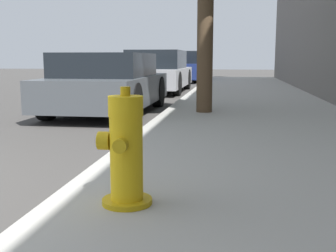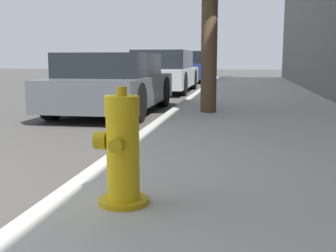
# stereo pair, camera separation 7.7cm
# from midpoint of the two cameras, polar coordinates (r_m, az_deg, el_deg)

# --- Properties ---
(sidewalk_slab) EXTENTS (3.35, 40.00, 0.13)m
(sidewalk_slab) POSITION_cam_midpoint_polar(r_m,az_deg,el_deg) (2.70, 17.80, -13.65)
(sidewalk_slab) COLOR #A8A59E
(sidewalk_slab) RESTS_ON ground_plane
(fire_hydrant) EXTENTS (0.35, 0.35, 0.78)m
(fire_hydrant) POSITION_cam_midpoint_polar(r_m,az_deg,el_deg) (2.78, -5.43, -3.53)
(fire_hydrant) COLOR #C39C11
(fire_hydrant) RESTS_ON sidewalk_slab
(parked_car_near) EXTENTS (1.78, 3.93, 1.19)m
(parked_car_near) POSITION_cam_midpoint_polar(r_m,az_deg,el_deg) (8.56, -7.20, 5.74)
(parked_car_near) COLOR #4C5156
(parked_car_near) RESTS_ON ground_plane
(parked_car_mid) EXTENTS (1.80, 4.39, 1.35)m
(parked_car_mid) POSITION_cam_midpoint_polar(r_m,az_deg,el_deg) (13.82, -0.36, 7.35)
(parked_car_mid) COLOR #B7B7BC
(parked_car_mid) RESTS_ON ground_plane
(parked_car_far) EXTENTS (1.70, 4.45, 1.42)m
(parked_car_far) POSITION_cam_midpoint_polar(r_m,az_deg,el_deg) (20.25, 3.14, 7.97)
(parked_car_far) COLOR navy
(parked_car_far) RESTS_ON ground_plane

